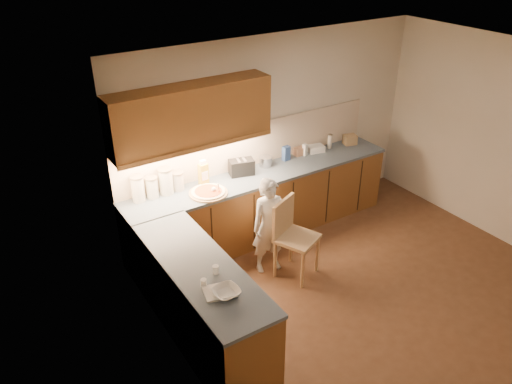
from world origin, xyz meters
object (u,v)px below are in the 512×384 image
pizza_on_board (209,192)px  wooden_chair (292,233)px  child (270,226)px  toaster (242,167)px  oil_jug (203,174)px

pizza_on_board → wooden_chair: 1.10m
pizza_on_board → wooden_chair: (0.67, -0.79, -0.38)m
pizza_on_board → child: size_ratio=0.38×
wooden_chair → toaster: toaster is taller
wooden_chair → oil_jug: bearing=96.6°
wooden_chair → pizza_on_board: bearing=106.1°
pizza_on_board → oil_jug: (0.06, 0.23, 0.13)m
pizza_on_board → toaster: (0.60, 0.23, 0.08)m
child → oil_jug: size_ratio=3.66×
child → wooden_chair: (0.18, -0.20, -0.05)m
oil_jug → toaster: 0.54m
child → oil_jug: (-0.43, 0.82, 0.46)m
wooden_chair → oil_jug: oil_jug is taller
child → oil_jug: bearing=127.5°
child → toaster: size_ratio=3.51×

